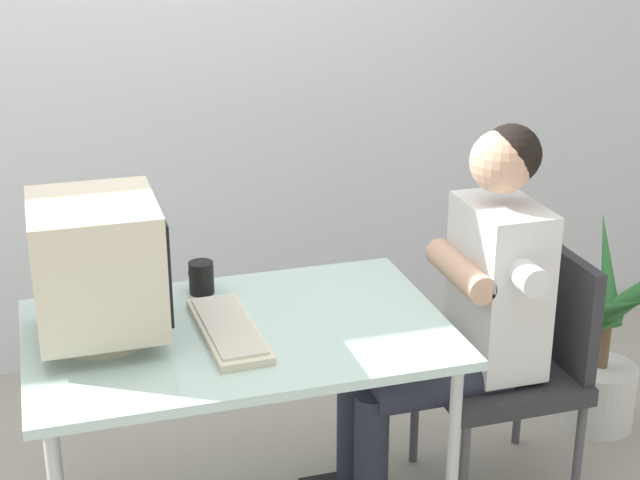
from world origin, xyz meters
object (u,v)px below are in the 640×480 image
object	(u,v)px
desk	(238,347)
person_seated	(463,309)
crt_monitor	(98,265)
keyboard	(228,329)
office_chair	(517,358)
desk_mug	(201,277)
potted_plant	(605,344)

from	to	relation	value
desk	person_seated	distance (m)	0.75
crt_monitor	person_seated	world-z (taller)	person_seated
keyboard	crt_monitor	bearing A→B (deg)	167.72
desk	office_chair	bearing A→B (deg)	3.00
crt_monitor	desk_mug	size ratio (longest dim) A/B	3.98
crt_monitor	potted_plant	distance (m)	1.95
keyboard	person_seated	bearing A→B (deg)	5.65
office_chair	person_seated	size ratio (longest dim) A/B	0.66
desk_mug	office_chair	bearing A→B (deg)	-13.37
person_seated	desk_mug	distance (m)	0.84
crt_monitor	office_chair	size ratio (longest dim) A/B	0.49
desk	desk_mug	size ratio (longest dim) A/B	11.77
desk	keyboard	bearing A→B (deg)	-140.64
keyboard	office_chair	world-z (taller)	office_chair
crt_monitor	keyboard	distance (m)	0.41
desk	desk_mug	xyz separation A→B (m)	(-0.05, 0.29, 0.11)
keyboard	desk_mug	world-z (taller)	desk_mug
potted_plant	crt_monitor	bearing A→B (deg)	-172.64
desk_mug	crt_monitor	bearing A→B (deg)	-143.49
keyboard	potted_plant	bearing A→B (deg)	11.86
crt_monitor	potted_plant	xyz separation A→B (m)	(1.83, 0.24, -0.63)
potted_plant	desk_mug	size ratio (longest dim) A/B	7.70
office_chair	desk_mug	world-z (taller)	desk_mug
office_chair	desk_mug	bearing A→B (deg)	166.63
keyboard	desk_mug	size ratio (longest dim) A/B	4.42
person_seated	keyboard	bearing A→B (deg)	-174.35
keyboard	potted_plant	world-z (taller)	potted_plant
desk	person_seated	xyz separation A→B (m)	(0.74, 0.05, 0.00)
person_seated	desk_mug	size ratio (longest dim) A/B	12.34
potted_plant	keyboard	bearing A→B (deg)	-168.14
desk	potted_plant	size ratio (longest dim) A/B	1.53
office_chair	potted_plant	bearing A→B (deg)	25.17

